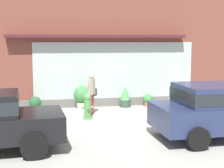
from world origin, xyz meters
TOP-DOWN VIEW (x-y plane):
  - ground_plane at (0.00, 0.00)m, footprint 60.00×60.00m
  - curb_strip at (0.00, -0.20)m, footprint 14.00×0.24m
  - storefront at (0.02, 3.18)m, footprint 14.00×0.81m
  - fire_hydrant at (-0.71, 0.68)m, footprint 0.42×0.40m
  - pedestrian_with_handbag at (-0.47, 1.38)m, footprint 0.43×0.60m
  - parked_car_navy at (2.88, -2.42)m, footprint 4.13×2.21m
  - potted_plant_trailing_edge at (1.14, 2.66)m, footprint 0.48×0.48m
  - potted_plant_corner_tall at (-2.66, 2.35)m, footprint 0.49×0.49m
  - potted_plant_near_hydrant at (-0.73, 2.45)m, footprint 0.73×0.73m
  - potted_plant_by_entrance at (2.14, 2.61)m, footprint 0.41×0.41m
  - potted_plant_window_left at (4.90, 2.54)m, footprint 0.46×0.46m

SIDE VIEW (x-z plane):
  - ground_plane at x=0.00m, z-range 0.00..0.00m
  - curb_strip at x=0.00m, z-range 0.00..0.12m
  - potted_plant_by_entrance at x=2.14m, z-range 0.01..0.55m
  - potted_plant_corner_tall at x=-2.66m, z-range 0.00..0.62m
  - potted_plant_window_left at x=4.90m, z-range 0.05..0.76m
  - potted_plant_trailing_edge at x=1.14m, z-range -0.02..0.85m
  - fire_hydrant at x=-0.71m, z-range 0.01..0.96m
  - potted_plant_near_hydrant at x=-0.73m, z-range 0.05..1.03m
  - parked_car_navy at x=2.88m, z-range 0.11..1.70m
  - pedestrian_with_handbag at x=-0.47m, z-range 0.13..1.75m
  - storefront at x=0.02m, z-range -0.06..4.97m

